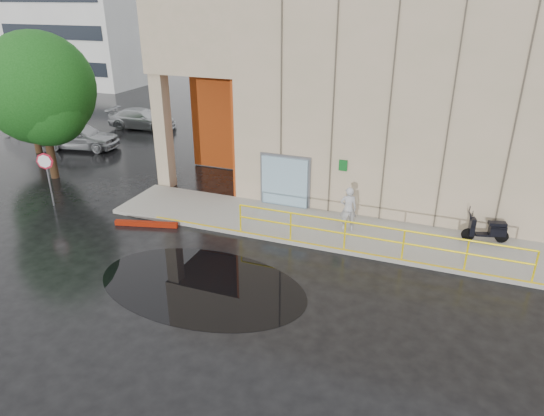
{
  "coord_description": "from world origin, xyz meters",
  "views": [
    {
      "loc": [
        6.16,
        -11.12,
        7.94
      ],
      "look_at": [
        0.77,
        3.0,
        1.29
      ],
      "focal_mm": 32.0,
      "sensor_mm": 36.0,
      "label": 1
    }
  ],
  "objects_px": {
    "person": "(348,209)",
    "tree_far": "(27,88)",
    "red_curb": "(146,224)",
    "car_b": "(39,122)",
    "car_c": "(142,119)",
    "stop_sign": "(46,167)",
    "car_a": "(80,136)",
    "tree_near": "(41,93)",
    "scooter": "(488,223)"
  },
  "relations": [
    {
      "from": "car_b",
      "to": "tree_near",
      "type": "distance_m",
      "value": 9.4
    },
    {
      "from": "car_c",
      "to": "tree_near",
      "type": "relative_size",
      "value": 0.66
    },
    {
      "from": "person",
      "to": "scooter",
      "type": "height_order",
      "value": "person"
    },
    {
      "from": "red_curb",
      "to": "car_b",
      "type": "distance_m",
      "value": 16.19
    },
    {
      "from": "scooter",
      "to": "red_curb",
      "type": "bearing_deg",
      "value": -179.76
    },
    {
      "from": "person",
      "to": "tree_near",
      "type": "height_order",
      "value": "tree_near"
    },
    {
      "from": "car_b",
      "to": "car_c",
      "type": "height_order",
      "value": "car_b"
    },
    {
      "from": "scooter",
      "to": "red_curb",
      "type": "relative_size",
      "value": 0.66
    },
    {
      "from": "person",
      "to": "tree_far",
      "type": "xyz_separation_m",
      "value": [
        -17.91,
        3.56,
        2.58
      ]
    },
    {
      "from": "car_c",
      "to": "tree_far",
      "type": "height_order",
      "value": "tree_far"
    },
    {
      "from": "car_a",
      "to": "tree_near",
      "type": "height_order",
      "value": "tree_near"
    },
    {
      "from": "car_b",
      "to": "car_c",
      "type": "relative_size",
      "value": 1.07
    },
    {
      "from": "scooter",
      "to": "stop_sign",
      "type": "height_order",
      "value": "stop_sign"
    },
    {
      "from": "person",
      "to": "tree_far",
      "type": "height_order",
      "value": "tree_far"
    },
    {
      "from": "car_a",
      "to": "tree_near",
      "type": "distance_m",
      "value": 5.87
    },
    {
      "from": "stop_sign",
      "to": "tree_near",
      "type": "relative_size",
      "value": 0.34
    },
    {
      "from": "car_b",
      "to": "tree_far",
      "type": "distance_m",
      "value": 5.0
    },
    {
      "from": "car_a",
      "to": "tree_far",
      "type": "xyz_separation_m",
      "value": [
        -1.52,
        -1.53,
        2.81
      ]
    },
    {
      "from": "scooter",
      "to": "tree_far",
      "type": "bearing_deg",
      "value": 159.48
    },
    {
      "from": "car_c",
      "to": "car_b",
      "type": "bearing_deg",
      "value": 118.83
    },
    {
      "from": "person",
      "to": "car_a",
      "type": "relative_size",
      "value": 0.38
    },
    {
      "from": "person",
      "to": "car_a",
      "type": "bearing_deg",
      "value": -35.04
    },
    {
      "from": "stop_sign",
      "to": "car_a",
      "type": "distance_m",
      "value": 8.35
    },
    {
      "from": "red_curb",
      "to": "car_a",
      "type": "height_order",
      "value": "car_a"
    },
    {
      "from": "red_curb",
      "to": "tree_near",
      "type": "height_order",
      "value": "tree_near"
    },
    {
      "from": "red_curb",
      "to": "car_a",
      "type": "distance_m",
      "value": 11.73
    },
    {
      "from": "car_c",
      "to": "tree_far",
      "type": "bearing_deg",
      "value": 155.25
    },
    {
      "from": "car_a",
      "to": "car_b",
      "type": "distance_m",
      "value": 4.65
    },
    {
      "from": "car_c",
      "to": "tree_near",
      "type": "xyz_separation_m",
      "value": [
        1.65,
        -9.4,
        3.36
      ]
    },
    {
      "from": "car_a",
      "to": "car_c",
      "type": "relative_size",
      "value": 0.98
    },
    {
      "from": "car_b",
      "to": "car_c",
      "type": "bearing_deg",
      "value": -53.27
    },
    {
      "from": "stop_sign",
      "to": "car_a",
      "type": "height_order",
      "value": "stop_sign"
    },
    {
      "from": "person",
      "to": "red_curb",
      "type": "xyz_separation_m",
      "value": [
        -7.16,
        -2.12,
        -0.88
      ]
    },
    {
      "from": "person",
      "to": "scooter",
      "type": "bearing_deg",
      "value": 171.46
    },
    {
      "from": "car_a",
      "to": "stop_sign",
      "type": "bearing_deg",
      "value": -157.61
    },
    {
      "from": "car_a",
      "to": "car_c",
      "type": "height_order",
      "value": "car_a"
    },
    {
      "from": "person",
      "to": "car_c",
      "type": "bearing_deg",
      "value": -50.58
    },
    {
      "from": "car_a",
      "to": "red_curb",
      "type": "bearing_deg",
      "value": -138.79
    },
    {
      "from": "stop_sign",
      "to": "tree_near",
      "type": "bearing_deg",
      "value": 132.4
    },
    {
      "from": "car_a",
      "to": "tree_far",
      "type": "distance_m",
      "value": 3.54
    },
    {
      "from": "stop_sign",
      "to": "person",
      "type": "bearing_deg",
      "value": 10.33
    },
    {
      "from": "scooter",
      "to": "car_b",
      "type": "relative_size",
      "value": 0.34
    },
    {
      "from": "scooter",
      "to": "car_c",
      "type": "relative_size",
      "value": 0.36
    },
    {
      "from": "car_b",
      "to": "scooter",
      "type": "bearing_deg",
      "value": -101.81
    },
    {
      "from": "person",
      "to": "stop_sign",
      "type": "height_order",
      "value": "stop_sign"
    },
    {
      "from": "stop_sign",
      "to": "car_a",
      "type": "xyz_separation_m",
      "value": [
        -4.54,
        6.95,
        -0.94
      ]
    },
    {
      "from": "car_b",
      "to": "tree_near",
      "type": "height_order",
      "value": "tree_near"
    },
    {
      "from": "tree_near",
      "to": "person",
      "type": "bearing_deg",
      "value": -3.13
    },
    {
      "from": "red_curb",
      "to": "tree_far",
      "type": "xyz_separation_m",
      "value": [
        -10.75,
        5.68,
        3.45
      ]
    },
    {
      "from": "red_curb",
      "to": "tree_far",
      "type": "bearing_deg",
      "value": 152.15
    }
  ]
}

